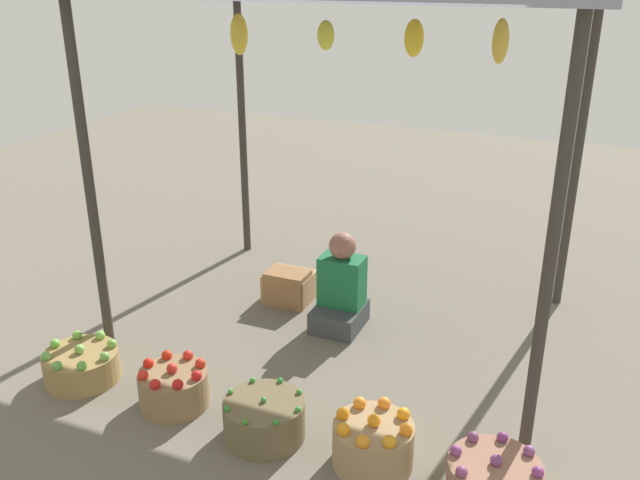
{
  "coord_description": "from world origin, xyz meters",
  "views": [
    {
      "loc": [
        1.64,
        -4.48,
        2.67
      ],
      "look_at": [
        0.0,
        -0.59,
        0.95
      ],
      "focal_mm": 38.18,
      "sensor_mm": 36.0,
      "label": 1
    }
  ],
  "objects": [
    {
      "name": "wooden_crate_stacked_rear",
      "position": [
        -0.62,
        0.22,
        0.12
      ],
      "size": [
        0.39,
        0.32,
        0.24
      ],
      "primitive_type": "cube",
      "color": "tan",
      "rests_on": "ground"
    },
    {
      "name": "basket_red_tomatoes",
      "position": [
        -0.67,
        -1.43,
        0.13
      ],
      "size": [
        0.45,
        0.45,
        0.31
      ],
      "color": "olive",
      "rests_on": "ground"
    },
    {
      "name": "ground_plane",
      "position": [
        0.0,
        0.0,
        0.0
      ],
      "size": [
        14.0,
        14.0,
        0.0
      ],
      "primitive_type": "plane",
      "color": "#6C6658"
    },
    {
      "name": "basket_oranges",
      "position": [
        0.7,
        -1.47,
        0.14
      ],
      "size": [
        0.47,
        0.47,
        0.33
      ],
      "color": "tan",
      "rests_on": "ground"
    },
    {
      "name": "wooden_crate_near_vendor",
      "position": [
        -0.61,
        0.16,
        0.14
      ],
      "size": [
        0.35,
        0.24,
        0.29
      ],
      "primitive_type": "cube",
      "color": "#966940",
      "rests_on": "ground"
    },
    {
      "name": "market_stall_structure",
      "position": [
        -0.0,
        0.01,
        2.33
      ],
      "size": [
        3.28,
        2.41,
        2.53
      ],
      "color": "#38332D",
      "rests_on": "ground"
    },
    {
      "name": "basket_green_chilies",
      "position": [
        0.01,
        -1.49,
        0.12
      ],
      "size": [
        0.5,
        0.5,
        0.28
      ],
      "color": "brown",
      "rests_on": "ground"
    },
    {
      "name": "basket_green_apples",
      "position": [
        -1.43,
        -1.43,
        0.11
      ],
      "size": [
        0.51,
        0.51,
        0.27
      ],
      "color": "#997B47",
      "rests_on": "ground"
    },
    {
      "name": "vendor_person",
      "position": [
        -0.06,
        -0.03,
        0.3
      ],
      "size": [
        0.36,
        0.44,
        0.78
      ],
      "color": "#3B4143",
      "rests_on": "ground"
    }
  ]
}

